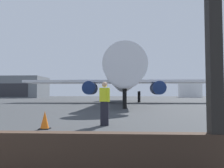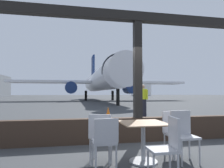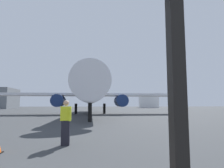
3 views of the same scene
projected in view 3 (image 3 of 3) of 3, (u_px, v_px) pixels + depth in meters
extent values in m
plane|color=#383A3D|center=(77.00, 112.00, 41.62)|extent=(220.00, 220.00, 0.00)
cube|color=black|center=(177.00, 102.00, 2.70)|extent=(0.20, 0.20, 3.22)
cylinder|color=silver|center=(90.00, 93.00, 31.91)|extent=(3.46, 29.91, 3.46)
cone|color=silver|center=(90.00, 81.00, 15.84)|extent=(3.29, 2.60, 3.29)
cylinder|color=black|center=(90.00, 82.00, 17.74)|extent=(3.53, 0.90, 3.53)
cube|color=silver|center=(41.00, 95.00, 31.15)|extent=(14.01, 4.20, 0.36)
cube|color=silver|center=(137.00, 95.00, 32.86)|extent=(14.01, 4.20, 0.36)
cylinder|color=navy|center=(58.00, 101.00, 29.98)|extent=(1.90, 3.20, 1.90)
cylinder|color=navy|center=(121.00, 101.00, 31.05)|extent=(1.90, 3.20, 1.90)
cube|color=navy|center=(91.00, 79.00, 45.64)|extent=(0.36, 4.40, 5.20)
cylinder|color=black|center=(90.00, 112.00, 17.74)|extent=(0.36, 0.36, 1.74)
cylinder|color=black|center=(76.00, 109.00, 32.49)|extent=(0.44, 0.44, 1.74)
cylinder|color=black|center=(104.00, 109.00, 33.01)|extent=(0.44, 0.44, 1.74)
cube|color=black|center=(65.00, 133.00, 7.49)|extent=(0.32, 0.20, 0.95)
cube|color=yellow|center=(66.00, 113.00, 7.57)|extent=(0.40, 0.22, 0.55)
sphere|color=tan|center=(66.00, 103.00, 7.61)|extent=(0.22, 0.22, 0.22)
cylinder|color=yellow|center=(70.00, 114.00, 7.42)|extent=(0.09, 0.09, 0.52)
cylinder|color=yellow|center=(62.00, 114.00, 7.71)|extent=(0.09, 0.09, 0.52)
cylinder|color=white|center=(149.00, 102.00, 94.61)|extent=(9.78, 9.78, 5.95)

